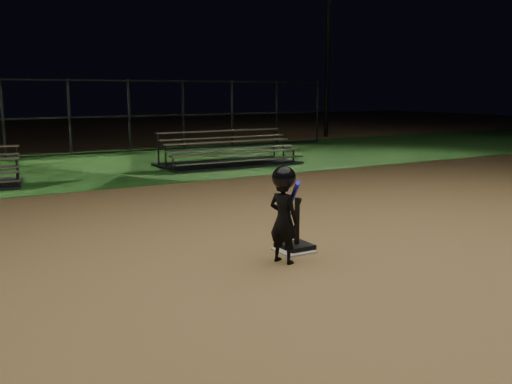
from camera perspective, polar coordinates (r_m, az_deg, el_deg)
name	(u,v)px	position (r m, az deg, el deg)	size (l,w,h in m)	color
ground	(294,251)	(7.57, 3.86, -6.01)	(80.00, 80.00, 0.00)	#A17D49
grass_strip	(96,166)	(16.65, -15.91, 2.56)	(60.00, 8.00, 0.01)	#23591D
home_plate	(294,250)	(7.56, 3.86, -5.93)	(0.45, 0.45, 0.02)	beige
batting_tee	(297,239)	(7.60, 4.15, -4.81)	(0.38, 0.38, 0.69)	black
child_batter	(284,212)	(6.93, 2.82, -2.01)	(0.46, 0.63, 1.22)	black
bleacher_right	(229,158)	(16.25, -2.79, 3.45)	(3.98, 1.96, 0.97)	silver
backstop_fence	(69,118)	(19.45, -18.36, 7.17)	(20.08, 0.08, 2.50)	#38383D
light_pole_right	(329,27)	(26.57, 7.39, 16.26)	(0.90, 0.53, 8.30)	#2D2D30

